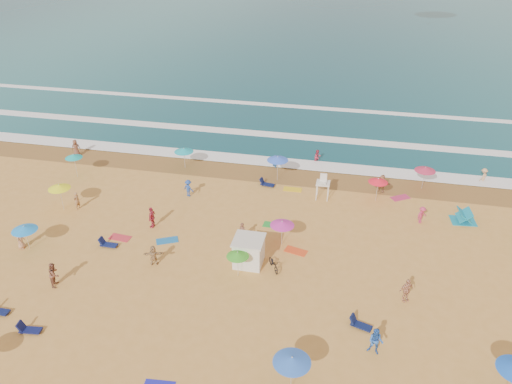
# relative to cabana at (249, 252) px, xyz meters

# --- Properties ---
(ground) EXTENTS (220.00, 220.00, 0.00)m
(ground) POSITION_rel_cabana_xyz_m (-1.35, 1.92, -1.00)
(ground) COLOR gold
(ground) RESTS_ON ground
(ocean) EXTENTS (220.00, 140.00, 0.18)m
(ocean) POSITION_rel_cabana_xyz_m (-1.35, 85.92, -1.00)
(ocean) COLOR #0C4756
(ocean) RESTS_ON ground
(wet_sand) EXTENTS (220.00, 220.00, 0.00)m
(wet_sand) POSITION_rel_cabana_xyz_m (-1.35, 14.42, -0.99)
(wet_sand) COLOR olive
(wet_sand) RESTS_ON ground
(surf_foam) EXTENTS (200.00, 18.70, 0.05)m
(surf_foam) POSITION_rel_cabana_xyz_m (-1.35, 23.24, -0.90)
(surf_foam) COLOR white
(surf_foam) RESTS_ON ground
(cabana) EXTENTS (2.00, 2.00, 2.00)m
(cabana) POSITION_rel_cabana_xyz_m (0.00, 0.00, 0.00)
(cabana) COLOR white
(cabana) RESTS_ON ground
(cabana_roof) EXTENTS (2.20, 2.20, 0.12)m
(cabana_roof) POSITION_rel_cabana_xyz_m (0.00, -0.00, 1.06)
(cabana_roof) COLOR silver
(cabana_roof) RESTS_ON cabana
(bicycle) EXTENTS (1.41, 1.82, 0.92)m
(bicycle) POSITION_rel_cabana_xyz_m (1.90, -0.30, -0.54)
(bicycle) COLOR black
(bicycle) RESTS_ON ground
(lifeguard_stand) EXTENTS (1.20, 1.20, 2.10)m
(lifeguard_stand) POSITION_rel_cabana_xyz_m (4.36, 10.67, 0.05)
(lifeguard_stand) COLOR white
(lifeguard_stand) RESTS_ON ground
(beach_umbrellas) EXTENTS (46.13, 30.00, 0.77)m
(beach_umbrellas) POSITION_rel_cabana_xyz_m (2.32, 2.80, 1.12)
(beach_umbrellas) COLOR #FF1A30
(beach_umbrellas) RESTS_ON ground
(loungers) EXTENTS (47.44, 23.30, 0.34)m
(loungers) POSITION_rel_cabana_xyz_m (4.88, -2.39, -0.83)
(loungers) COLOR #0E174A
(loungers) RESTS_ON ground
(towels) EXTENTS (48.24, 25.47, 0.03)m
(towels) POSITION_rel_cabana_xyz_m (-3.02, -0.54, -0.98)
(towels) COLOR red
(towels) RESTS_ON ground
(popup_tents) EXTENTS (7.34, 12.61, 1.20)m
(popup_tents) POSITION_rel_cabana_xyz_m (18.82, 3.94, -0.40)
(popup_tents) COLOR #C92CA5
(popup_tents) RESTS_ON ground
(beachgoers) EXTENTS (42.00, 25.78, 2.10)m
(beachgoers) POSITION_rel_cabana_xyz_m (-0.68, 5.65, -0.20)
(beachgoers) COLOR #BC2F47
(beachgoers) RESTS_ON ground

